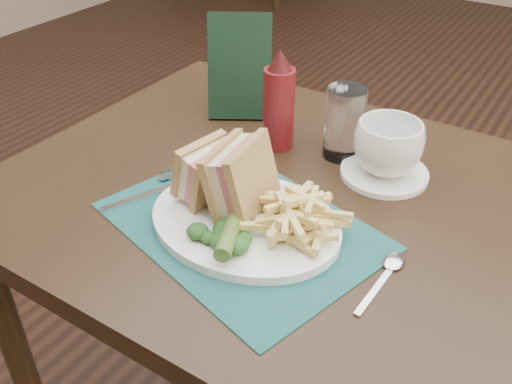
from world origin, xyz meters
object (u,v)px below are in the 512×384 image
check_presenter (240,67)px  sandwich_half_a (198,166)px  sandwich_half_b (228,174)px  placemat (241,225)px  plate (245,222)px  saucer (384,173)px  table_main (272,338)px  coffee_cup (388,147)px  drinking_glass (345,123)px  ketchup_bottle (279,100)px

check_presenter → sandwich_half_a: bearing=-98.5°
sandwich_half_b → placemat: bearing=-32.0°
plate → saucer: (0.12, 0.25, -0.00)m
table_main → placemat: (0.01, -0.12, 0.38)m
check_presenter → table_main: bearing=-75.1°
plate → saucer: size_ratio=2.00×
coffee_cup → drinking_glass: size_ratio=0.89×
sandwich_half_a → drinking_glass: bearing=73.0°
saucer → ketchup_bottle: bearing=-177.5°
table_main → check_presenter: check_presenter is taller
saucer → check_presenter: (-0.34, 0.07, 0.10)m
table_main → drinking_glass: drinking_glass is taller
placemat → sandwich_half_b: size_ratio=3.46×
plate → check_presenter: size_ratio=1.45×
sandwich_half_a → saucer: size_ratio=0.64×
drinking_glass → saucer: bearing=-14.4°
sandwich_half_a → check_presenter: 0.32m
sandwich_half_a → saucer: bearing=56.1°
drinking_glass → coffee_cup: bearing=-14.4°
coffee_cup → check_presenter: check_presenter is taller
drinking_glass → check_presenter: (-0.25, 0.04, 0.04)m
saucer → check_presenter: check_presenter is taller
plate → saucer: 0.28m
plate → check_presenter: check_presenter is taller
saucer → coffee_cup: size_ratio=1.29×
placemat → plate: bearing=10.6°
plate → coffee_cup: coffee_cup is taller
placemat → sandwich_half_b: sandwich_half_b is taller
saucer → coffee_cup: 0.05m
placemat → coffee_cup: coffee_cup is taller
saucer → sandwich_half_b: bearing=-124.1°
table_main → drinking_glass: (0.05, 0.15, 0.44)m
placemat → plate: size_ratio=1.34×
sandwich_half_b → saucer: sandwich_half_b is taller
table_main → placemat: 0.39m
plate → ketchup_bottle: ketchup_bottle is taller
sandwich_half_b → coffee_cup: (0.16, 0.23, -0.02)m
saucer → check_presenter: bearing=169.2°
coffee_cup → ketchup_bottle: ketchup_bottle is taller
table_main → plate: (0.02, -0.12, 0.38)m
ketchup_bottle → table_main: bearing=-60.8°
sandwich_half_a → sandwich_half_b: bearing=6.1°
coffee_cup → ketchup_bottle: size_ratio=0.62×
coffee_cup → check_presenter: 0.35m
placemat → coffee_cup: (0.13, 0.25, 0.05)m
plate → sandwich_half_b: 0.08m
sandwich_half_b → saucer: size_ratio=0.77×
table_main → coffee_cup: coffee_cup is taller
check_presenter → sandwich_half_b: bearing=-89.7°
ketchup_bottle → check_presenter: check_presenter is taller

